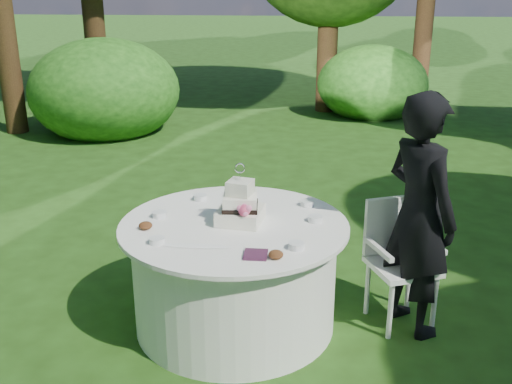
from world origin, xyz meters
TOP-DOWN VIEW (x-y plane):
  - ground at (0.00, 0.00)m, footprint 80.00×80.00m
  - napkins at (0.19, -0.49)m, footprint 0.14×0.14m
  - feather_plume at (-0.20, -0.40)m, footprint 0.48×0.07m
  - guest at (1.24, 0.09)m, footprint 0.67×0.73m
  - table at (0.00, 0.00)m, footprint 1.56×1.56m
  - cake at (0.04, 0.02)m, footprint 0.33×0.33m
  - chair at (1.14, 0.19)m, footprint 0.55×0.55m
  - votives at (0.03, 0.04)m, footprint 1.18×0.91m
  - petal_cups at (-0.13, -0.33)m, footprint 0.98×0.45m

SIDE VIEW (x-z plane):
  - ground at x=0.00m, z-range 0.00..0.00m
  - table at x=0.00m, z-range 0.00..0.77m
  - chair at x=1.14m, z-range 0.07..0.96m
  - feather_plume at x=-0.20m, z-range 0.77..0.78m
  - napkins at x=0.19m, z-range 0.77..0.79m
  - votives at x=0.03m, z-range 0.77..0.81m
  - petal_cups at x=-0.13m, z-range 0.77..0.82m
  - guest at x=1.24m, z-range 0.00..1.68m
  - cake at x=0.04m, z-range 0.67..1.09m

